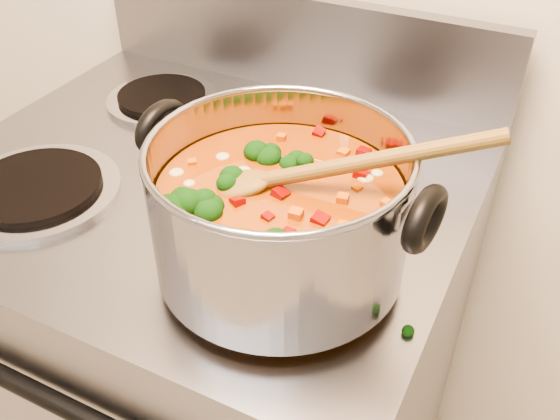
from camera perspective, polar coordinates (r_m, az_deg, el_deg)
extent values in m
cube|color=gray|center=(1.20, -5.24, -14.92)|extent=(0.73, 0.64, 0.92)
cube|color=gray|center=(1.08, 1.50, 15.09)|extent=(0.73, 0.03, 0.16)
cylinder|color=black|center=(0.79, -19.65, -16.32)|extent=(0.62, 0.02, 0.02)
cylinder|color=#A5A5AD|center=(0.90, -21.34, 1.67)|extent=(0.22, 0.22, 0.01)
cylinder|color=black|center=(0.89, -21.45, 2.09)|extent=(0.17, 0.17, 0.01)
cylinder|color=#A5A5AD|center=(0.71, -1.28, -5.51)|extent=(0.22, 0.22, 0.01)
cylinder|color=black|center=(0.71, -1.29, -5.04)|extent=(0.17, 0.17, 0.01)
cylinder|color=#A5A5AD|center=(1.07, -10.71, 9.86)|extent=(0.18, 0.18, 0.01)
cylinder|color=black|center=(1.07, -10.76, 10.24)|extent=(0.14, 0.14, 0.01)
cylinder|color=#A5A5AD|center=(0.93, 7.07, 5.51)|extent=(0.18, 0.18, 0.01)
cylinder|color=black|center=(0.92, 7.10, 5.93)|extent=(0.14, 0.14, 0.01)
cylinder|color=gray|center=(0.66, 0.00, 0.11)|extent=(0.27, 0.27, 0.15)
torus|color=gray|center=(0.62, 0.00, 5.53)|extent=(0.28, 0.28, 0.01)
cylinder|color=#95470D|center=(0.67, 0.00, -1.40)|extent=(0.26, 0.26, 0.10)
torus|color=black|center=(0.71, -10.72, 7.44)|extent=(0.03, 0.08, 0.08)
torus|color=black|center=(0.58, 13.12, -0.79)|extent=(0.03, 0.08, 0.08)
ellipsoid|color=black|center=(0.63, -3.72, 1.24)|extent=(0.04, 0.04, 0.03)
ellipsoid|color=black|center=(0.68, -0.57, 4.34)|extent=(0.04, 0.04, 0.03)
ellipsoid|color=black|center=(0.62, -2.77, 0.96)|extent=(0.04, 0.04, 0.03)
ellipsoid|color=black|center=(0.55, -0.15, -4.64)|extent=(0.04, 0.04, 0.03)
ellipsoid|color=black|center=(0.60, 5.01, -0.72)|extent=(0.04, 0.04, 0.03)
ellipsoid|color=black|center=(0.72, -0.75, 6.35)|extent=(0.04, 0.04, 0.03)
ellipsoid|color=black|center=(0.65, 0.55, 2.45)|extent=(0.04, 0.04, 0.03)
ellipsoid|color=black|center=(0.68, 7.23, 4.20)|extent=(0.04, 0.04, 0.03)
ellipsoid|color=black|center=(0.66, 9.01, 2.74)|extent=(0.04, 0.04, 0.03)
ellipsoid|color=#810404|center=(0.60, 0.38, -0.62)|extent=(0.01, 0.01, 0.01)
ellipsoid|color=#810404|center=(0.65, -0.64, 2.97)|extent=(0.01, 0.01, 0.01)
ellipsoid|color=#810404|center=(0.60, 8.44, -1.41)|extent=(0.01, 0.01, 0.01)
ellipsoid|color=#810404|center=(0.67, 4.22, 3.86)|extent=(0.01, 0.01, 0.01)
ellipsoid|color=#810404|center=(0.72, 5.09, 6.43)|extent=(0.01, 0.01, 0.01)
ellipsoid|color=#810404|center=(0.59, -8.13, -2.24)|extent=(0.01, 0.01, 0.01)
ellipsoid|color=#810404|center=(0.60, -4.32, -1.21)|extent=(0.01, 0.01, 0.01)
ellipsoid|color=#810404|center=(0.72, -5.27, 6.09)|extent=(0.01, 0.01, 0.01)
ellipsoid|color=#810404|center=(0.56, -3.37, -3.76)|extent=(0.01, 0.01, 0.01)
ellipsoid|color=#810404|center=(0.66, -8.56, 2.59)|extent=(0.01, 0.01, 0.01)
ellipsoid|color=#810404|center=(0.71, 3.59, 5.85)|extent=(0.01, 0.01, 0.01)
ellipsoid|color=#810404|center=(0.63, -5.84, 1.05)|extent=(0.01, 0.01, 0.01)
ellipsoid|color=#810404|center=(0.69, -7.81, 4.46)|extent=(0.01, 0.01, 0.01)
ellipsoid|color=#C5570A|center=(0.62, 6.78, 0.27)|extent=(0.01, 0.01, 0.01)
ellipsoid|color=#C5570A|center=(0.58, -3.11, -2.22)|extent=(0.01, 0.01, 0.01)
ellipsoid|color=#C5570A|center=(0.72, -0.28, 6.36)|extent=(0.01, 0.01, 0.01)
ellipsoid|color=#C5570A|center=(0.59, -1.16, -1.68)|extent=(0.01, 0.01, 0.01)
ellipsoid|color=#C5570A|center=(0.66, -6.83, 2.89)|extent=(0.01, 0.01, 0.01)
ellipsoid|color=#C5570A|center=(0.65, 10.13, 2.32)|extent=(0.01, 0.01, 0.01)
ellipsoid|color=#C5570A|center=(0.65, 6.09, 2.49)|extent=(0.01, 0.01, 0.01)
ellipsoid|color=#C5570A|center=(0.63, -9.44, 0.56)|extent=(0.01, 0.01, 0.01)
ellipsoid|color=#C5570A|center=(0.69, 2.39, 5.05)|extent=(0.01, 0.01, 0.01)
ellipsoid|color=#C5570A|center=(0.72, 3.72, 6.34)|extent=(0.01, 0.01, 0.01)
ellipsoid|color=#C4BA87|center=(0.60, -0.47, -0.72)|extent=(0.02, 0.02, 0.01)
ellipsoid|color=#C4BA87|center=(0.59, 0.20, -1.74)|extent=(0.02, 0.02, 0.01)
ellipsoid|color=#C4BA87|center=(0.64, -4.59, 2.24)|extent=(0.02, 0.02, 0.01)
ellipsoid|color=#C4BA87|center=(0.60, -4.48, -0.62)|extent=(0.02, 0.02, 0.01)
ellipsoid|color=#C4BA87|center=(0.58, 0.81, -2.26)|extent=(0.02, 0.02, 0.01)
ellipsoid|color=#C4BA87|center=(0.61, -8.73, -0.51)|extent=(0.02, 0.02, 0.01)
ellipsoid|color=#C4BA87|center=(0.70, -0.65, 5.54)|extent=(0.02, 0.02, 0.01)
ellipsoid|color=#C4BA87|center=(0.62, -0.74, 1.03)|extent=(0.02, 0.02, 0.01)
ellipsoid|color=#C4BA87|center=(0.61, -2.28, -0.15)|extent=(0.02, 0.02, 0.01)
ellipsoid|color=brown|center=(0.65, -3.96, 2.25)|extent=(0.09, 0.07, 0.04)
cylinder|color=brown|center=(0.62, 7.80, 4.37)|extent=(0.25, 0.11, 0.09)
ellipsoid|color=black|center=(0.84, 11.18, 1.14)|extent=(0.01, 0.01, 0.01)
ellipsoid|color=black|center=(0.63, 9.94, -14.57)|extent=(0.01, 0.01, 0.01)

